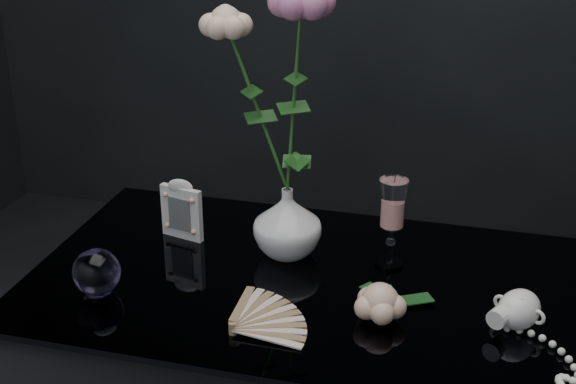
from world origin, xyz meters
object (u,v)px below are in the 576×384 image
(wine_glass, at_px, (392,223))
(loose_rose, at_px, (380,302))
(vase, at_px, (287,222))
(pearl_jar, at_px, (519,308))
(picture_frame, at_px, (182,209))
(paperweight, at_px, (97,272))

(wine_glass, height_order, loose_rose, wine_glass)
(wine_glass, bearing_deg, vase, -177.60)
(pearl_jar, bearing_deg, picture_frame, -165.56)
(paperweight, height_order, pearl_jar, paperweight)
(vase, xyz_separation_m, loose_rose, (0.20, -0.18, -0.03))
(paperweight, bearing_deg, vase, 38.25)
(paperweight, bearing_deg, wine_glass, 25.81)
(vase, relative_size, picture_frame, 1.07)
(loose_rose, bearing_deg, pearl_jar, 9.79)
(pearl_jar, bearing_deg, loose_rose, -142.46)
(wine_glass, distance_m, paperweight, 0.52)
(vase, distance_m, paperweight, 0.35)
(vase, relative_size, pearl_jar, 0.57)
(picture_frame, height_order, pearl_jar, picture_frame)
(picture_frame, relative_size, pearl_jar, 0.53)
(loose_rose, height_order, pearl_jar, pearl_jar)
(paperweight, distance_m, pearl_jar, 0.70)
(picture_frame, bearing_deg, loose_rose, -10.92)
(vase, distance_m, wine_glass, 0.19)
(wine_glass, xyz_separation_m, pearl_jar, (0.23, -0.15, -0.05))
(paperweight, xyz_separation_m, pearl_jar, (0.70, 0.08, -0.01))
(loose_rose, xyz_separation_m, pearl_jar, (0.22, 0.04, 0.00))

